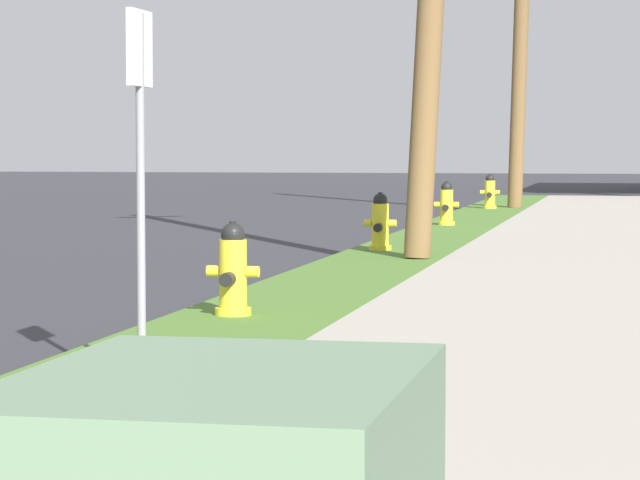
{
  "coord_description": "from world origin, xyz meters",
  "views": [
    {
      "loc": [
        3.6,
        -1.45,
        1.46
      ],
      "look_at": [
        0.95,
        11.34,
        0.64
      ],
      "focal_mm": 84.59,
      "sensor_mm": 36.0,
      "label": 1
    }
  ],
  "objects_px": {
    "fire_hydrant_second": "(233,274)",
    "fire_hydrant_third": "(380,225)",
    "fire_hydrant_fourth": "(447,206)",
    "street_sign_post": "(140,115)",
    "fire_hydrant_fifth": "(490,193)"
  },
  "relations": [
    {
      "from": "fire_hydrant_third",
      "to": "street_sign_post",
      "type": "xyz_separation_m",
      "value": [
        0.38,
        -10.79,
        1.19
      ]
    },
    {
      "from": "fire_hydrant_second",
      "to": "street_sign_post",
      "type": "relative_size",
      "value": 0.35
    },
    {
      "from": "fire_hydrant_second",
      "to": "fire_hydrant_third",
      "type": "xyz_separation_m",
      "value": [
        -0.09,
        7.65,
        0.0
      ]
    },
    {
      "from": "fire_hydrant_second",
      "to": "street_sign_post",
      "type": "xyz_separation_m",
      "value": [
        0.29,
        -3.14,
        1.19
      ]
    },
    {
      "from": "fire_hydrant_third",
      "to": "fire_hydrant_fifth",
      "type": "distance_m",
      "value": 13.34
    },
    {
      "from": "fire_hydrant_second",
      "to": "street_sign_post",
      "type": "bearing_deg",
      "value": -84.68
    },
    {
      "from": "fire_hydrant_fourth",
      "to": "street_sign_post",
      "type": "xyz_separation_m",
      "value": [
        0.28,
        -17.12,
        1.19
      ]
    },
    {
      "from": "fire_hydrant_fifth",
      "to": "street_sign_post",
      "type": "bearing_deg",
      "value": -89.55
    },
    {
      "from": "street_sign_post",
      "to": "fire_hydrant_third",
      "type": "bearing_deg",
      "value": 92.0
    },
    {
      "from": "fire_hydrant_second",
      "to": "street_sign_post",
      "type": "distance_m",
      "value": 3.37
    },
    {
      "from": "fire_hydrant_third",
      "to": "fire_hydrant_fourth",
      "type": "distance_m",
      "value": 6.33
    },
    {
      "from": "fire_hydrant_second",
      "to": "fire_hydrant_third",
      "type": "bearing_deg",
      "value": 90.64
    },
    {
      "from": "fire_hydrant_second",
      "to": "fire_hydrant_third",
      "type": "relative_size",
      "value": 1.0
    },
    {
      "from": "fire_hydrant_third",
      "to": "fire_hydrant_fifth",
      "type": "relative_size",
      "value": 1.0
    },
    {
      "from": "fire_hydrant_fourth",
      "to": "fire_hydrant_second",
      "type": "bearing_deg",
      "value": -90.03
    }
  ]
}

